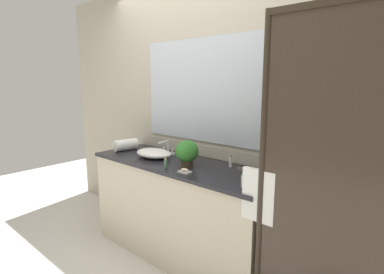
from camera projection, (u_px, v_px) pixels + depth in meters
name	position (u px, v px, depth m)	size (l,w,h in m)	color
ground_plane	(180.00, 255.00, 2.83)	(8.00, 8.00, 0.00)	silver
wall_back_with_mirror	(204.00, 114.00, 2.84)	(4.40, 0.06, 2.60)	#B2A893
vanity_cabinet	(180.00, 210.00, 2.75)	(1.80, 0.58, 0.90)	beige
shower_enclosure	(322.00, 188.00, 1.67)	(1.20, 0.59, 2.00)	#2D2319
sink_basin	(154.00, 153.00, 2.85)	(0.38, 0.27, 0.08)	white
faucet	(167.00, 149.00, 2.98)	(0.17, 0.15, 0.14)	silver
potted_plant	(187.00, 152.00, 2.52)	(0.20, 0.20, 0.22)	#473828
soap_dish	(185.00, 171.00, 2.37)	(0.10, 0.07, 0.04)	silver
amenity_bottle_conditioner	(231.00, 161.00, 2.52)	(0.03, 0.03, 0.10)	white
amenity_bottle_body_wash	(243.00, 181.00, 2.03)	(0.03, 0.03, 0.10)	silver
amenity_bottle_lotion	(166.00, 164.00, 2.48)	(0.03, 0.03, 0.09)	#4C7056
rolled_towel_near_edge	(126.00, 145.00, 3.14)	(0.12, 0.12, 0.24)	white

